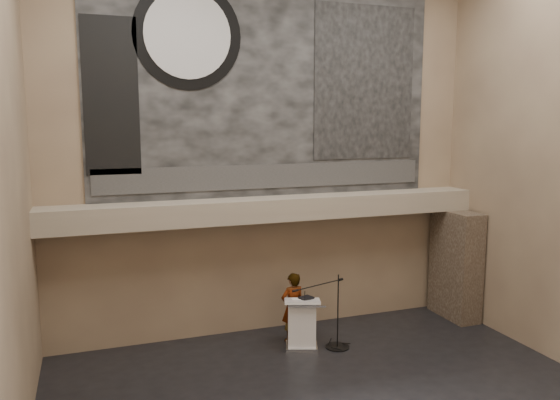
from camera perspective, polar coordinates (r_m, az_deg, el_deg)
name	(u,v)px	position (r m, az deg, el deg)	size (l,w,h in m)	color
wall_back	(268,150)	(12.52, -1.23, 5.26)	(10.00, 0.02, 8.50)	#79614C
wall_front	(542,194)	(5.56, 25.67, 0.59)	(10.00, 0.02, 8.50)	#79614C
wall_left	(0,172)	(7.97, -27.22, 2.59)	(0.02, 8.00, 8.50)	#79614C
soffit	(274,209)	(12.28, -0.62, -0.90)	(10.00, 0.80, 0.50)	gray
sprinkler_left	(205,226)	(11.87, -7.88, -2.68)	(0.04, 0.04, 0.06)	#B2893D
sprinkler_right	(351,216)	(13.02, 7.39, -1.69)	(0.04, 0.04, 0.06)	#B2893D
banner	(269,85)	(12.50, -1.21, 11.90)	(8.00, 0.05, 5.00)	black
banner_text_strip	(269,176)	(12.50, -1.12, 2.50)	(7.76, 0.02, 0.55)	#313131
banner_clock_rim	(188,35)	(12.12, -9.62, 16.66)	(2.30, 2.30, 0.02)	black
banner_clock_face	(188,35)	(12.10, -9.60, 16.67)	(1.84, 1.84, 0.02)	silver
banner_building_print	(365,83)	(13.42, 8.84, 11.99)	(2.60, 0.02, 3.60)	black
banner_brick_print	(111,97)	(11.82, -17.24, 10.29)	(1.10, 0.02, 3.20)	black
stone_pier	(456,264)	(14.41, 17.89, -6.42)	(0.60, 1.40, 2.70)	#3F3126
lectern	(302,324)	(12.11, 2.29, -12.81)	(0.90, 0.76, 1.14)	silver
binder	(306,298)	(11.99, 2.75, -10.18)	(0.29, 0.23, 0.04)	black
papers	(298,300)	(11.89, 1.86, -10.41)	(0.23, 0.31, 0.01)	white
speaker_person	(293,307)	(12.41, 1.34, -11.12)	(0.57, 0.38, 1.57)	white
mic_stand	(336,337)	(12.29, 5.87, -14.04)	(1.47, 0.67, 1.64)	black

